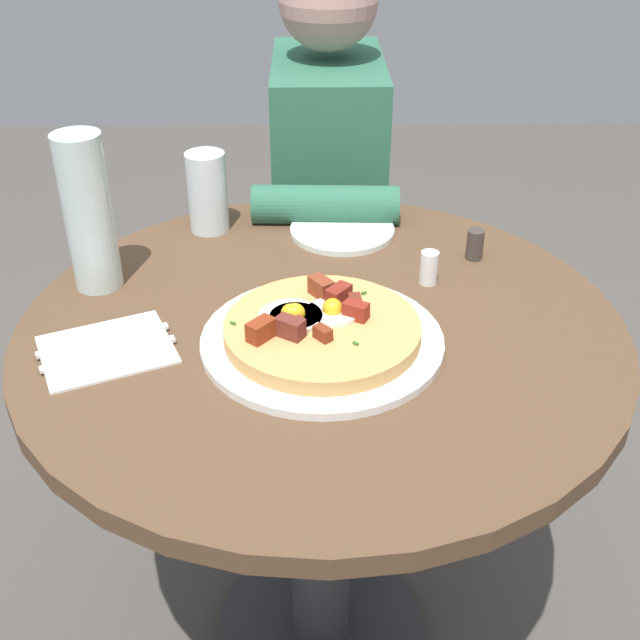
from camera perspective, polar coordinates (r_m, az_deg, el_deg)
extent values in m
plane|color=#4C4742|center=(1.64, 0.07, -21.69)|extent=(6.00, 6.00, 0.00)
cylinder|color=brown|center=(1.15, 0.09, -0.67)|extent=(0.87, 0.87, 0.03)
cylinder|color=#333338|center=(1.38, 0.08, -13.27)|extent=(0.10, 0.10, 0.69)
cylinder|color=#333338|center=(1.63, 0.07, -21.44)|extent=(0.39, 0.39, 0.02)
cube|color=#2D2D33|center=(1.93, 0.48, -2.56)|extent=(0.32, 0.28, 0.45)
cube|color=#2D664C|center=(1.70, 0.55, 10.38)|extent=(0.38, 0.22, 0.48)
sphere|color=tan|center=(1.60, 0.62, 22.05)|extent=(0.19, 0.19, 0.19)
cylinder|color=#2D664C|center=(1.42, 0.39, 8.27)|extent=(0.08, 0.26, 0.07)
cylinder|color=white|center=(1.09, -0.10, -1.48)|extent=(0.33, 0.33, 0.01)
cylinder|color=tan|center=(1.08, -0.10, -0.73)|extent=(0.27, 0.27, 0.02)
cylinder|color=white|center=(1.09, 0.91, 0.57)|extent=(0.07, 0.07, 0.01)
sphere|color=yellow|center=(1.09, 0.91, 0.84)|extent=(0.03, 0.03, 0.03)
cylinder|color=white|center=(1.08, -1.81, 0.22)|extent=(0.07, 0.07, 0.01)
sphere|color=yellow|center=(1.08, -1.81, 0.49)|extent=(0.03, 0.03, 0.03)
cylinder|color=white|center=(1.08, -2.14, 0.24)|extent=(0.09, 0.09, 0.01)
sphere|color=yellow|center=(1.08, -2.14, 0.51)|extent=(0.03, 0.03, 0.03)
cube|color=maroon|center=(1.03, 0.20, -0.97)|extent=(0.03, 0.03, 0.02)
cube|color=maroon|center=(1.11, 1.35, 1.77)|extent=(0.04, 0.04, 0.03)
cube|color=maroon|center=(1.08, 2.60, 0.66)|extent=(0.03, 0.04, 0.02)
cube|color=maroon|center=(1.05, -1.81, -0.36)|extent=(0.03, 0.03, 0.02)
cube|color=maroon|center=(1.03, -4.27, -0.72)|extent=(0.04, 0.04, 0.03)
cube|color=brown|center=(1.13, 0.09, 2.36)|extent=(0.04, 0.04, 0.03)
cube|color=maroon|center=(1.09, 2.54, 1.17)|extent=(0.03, 0.02, 0.02)
cube|color=maroon|center=(1.04, -2.17, -0.55)|extent=(0.04, 0.04, 0.03)
cube|color=#387F2D|center=(1.08, 0.96, 0.27)|extent=(0.00, 0.01, 0.00)
cube|color=#387F2D|center=(1.03, 2.58, -1.67)|extent=(0.01, 0.01, 0.00)
cube|color=#387F2D|center=(1.14, 3.18, 1.98)|extent=(0.01, 0.01, 0.00)
cube|color=#387F2D|center=(1.07, -6.29, -0.20)|extent=(0.01, 0.01, 0.00)
cylinder|color=silver|center=(1.39, 1.61, 6.47)|extent=(0.18, 0.18, 0.01)
cube|color=white|center=(1.11, -15.09, -2.08)|extent=(0.20, 0.21, 0.00)
cube|color=silver|center=(1.13, -15.31, -1.41)|extent=(0.08, 0.17, 0.00)
cube|color=silver|center=(1.10, -14.94, -2.37)|extent=(0.08, 0.17, 0.00)
cylinder|color=silver|center=(1.39, -8.11, 9.09)|extent=(0.07, 0.07, 0.14)
cylinder|color=silver|center=(1.22, -16.34, 7.38)|extent=(0.07, 0.07, 0.24)
cylinder|color=white|center=(1.23, 7.84, 3.75)|extent=(0.03, 0.03, 0.05)
cylinder|color=#3F3833|center=(1.32, 11.09, 5.36)|extent=(0.03, 0.03, 0.05)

